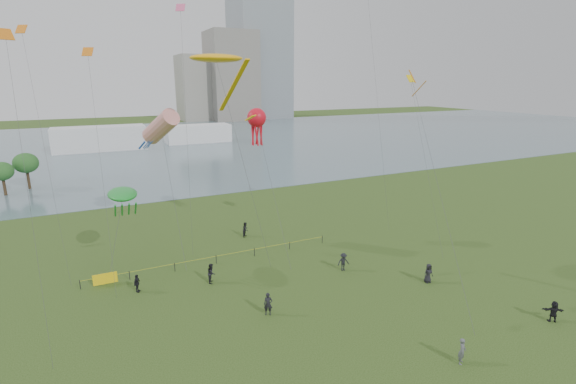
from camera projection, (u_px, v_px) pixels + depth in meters
name	position (u px, v px, depth m)	size (l,w,h in m)	color
ground_plane	(350.00, 334.00, 29.39)	(400.00, 400.00, 0.00)	#253E13
lake	(147.00, 144.00, 116.24)	(400.00, 120.00, 0.08)	slate
building_mid	(231.00, 76.00, 184.58)	(20.00, 20.00, 38.00)	slate
building_low	(197.00, 88.00, 185.18)	(16.00, 18.00, 28.00)	gray
pavilion_left	(100.00, 138.00, 106.05)	(22.00, 8.00, 6.00)	white
pavilion_right	(198.00, 134.00, 119.77)	(18.00, 7.00, 5.00)	white
fence	(151.00, 270.00, 38.08)	(24.07, 0.07, 1.05)	black
kite_flyer	(462.00, 351.00, 26.19)	(0.64, 0.42, 1.75)	#525559
spectator_a	(211.00, 273.00, 36.76)	(0.86, 0.67, 1.78)	black
spectator_b	(343.00, 262.00, 39.06)	(1.13, 0.65, 1.75)	black
spectator_c	(137.00, 283.00, 35.11)	(0.92, 0.38, 1.57)	black
spectator_d	(428.00, 273.00, 36.76)	(0.85, 0.55, 1.74)	black
spectator_e	(554.00, 312.00, 30.77)	(1.52, 0.48, 1.63)	black
spectator_f	(268.00, 304.00, 31.64)	(0.66, 0.43, 1.80)	black
spectator_g	(246.00, 229.00, 47.62)	(0.82, 0.64, 1.69)	black
kite_stingray	(217.00, 59.00, 36.07)	(6.01, 9.96, 19.57)	#3F3F42
kite_windsock	(161.00, 127.00, 42.42)	(4.30, 10.11, 14.71)	#3F3F42
kite_creature	(122.00, 194.00, 36.95)	(3.29, 4.73, 8.02)	#3F3F42
kite_octopus	(257.00, 119.00, 43.63)	(2.00, 9.75, 14.56)	#3F3F42
kite_delta	(416.00, 91.00, 35.05)	(3.28, 11.84, 18.20)	#3F3F42
small_kites	(202.00, 31.00, 38.29)	(36.42, 11.14, 10.29)	orange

